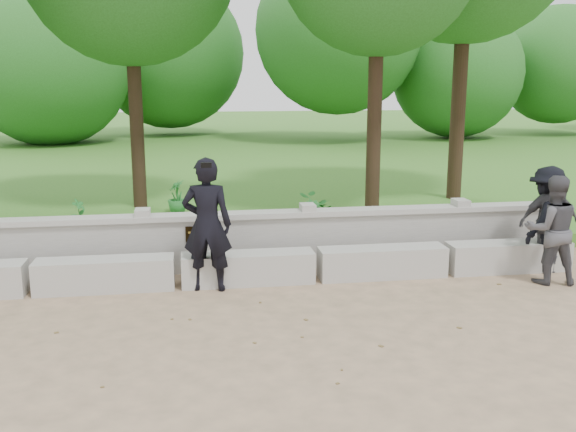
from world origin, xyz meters
TOP-DOWN VIEW (x-y plane):
  - ground at (0.00, 0.00)m, footprint 80.00×80.00m
  - lawn at (0.00, 14.00)m, footprint 40.00×22.00m
  - concrete_bench at (0.00, 1.90)m, footprint 11.90×0.45m
  - parapet_wall at (0.00, 2.60)m, footprint 12.50×0.35m
  - man_main at (0.42, 1.70)m, footprint 0.75×0.67m
  - visitor_left at (5.29, 1.25)m, footprint 0.86×0.72m
  - visitor_mid at (5.52, 1.80)m, footprint 1.20×1.10m
  - visitor_right at (5.56, 1.77)m, footprint 0.94×0.50m
  - shrub_a at (-1.80, 4.90)m, footprint 0.31×0.33m
  - shrub_b at (2.19, 3.30)m, footprint 0.41×0.45m
  - shrub_c at (2.41, 3.85)m, footprint 0.74×0.68m
  - shrub_d at (-0.05, 5.82)m, footprint 0.42×0.45m

SIDE VIEW (x-z plane):
  - ground at x=0.00m, z-range 0.00..0.00m
  - lawn at x=0.00m, z-range 0.00..0.25m
  - concrete_bench at x=0.00m, z-range 0.00..0.45m
  - parapet_wall at x=0.00m, z-range 0.01..0.91m
  - shrub_a at x=-1.80m, z-range 0.25..0.77m
  - shrub_b at x=2.19m, z-range 0.25..0.91m
  - shrub_d at x=-0.05m, z-range 0.25..0.93m
  - shrub_c at x=2.41m, z-range 0.25..0.93m
  - visitor_right at x=5.56m, z-range 0.00..1.52m
  - visitor_left at x=5.29m, z-range 0.00..1.57m
  - visitor_mid at x=5.52m, z-range 0.00..1.62m
  - man_main at x=0.42m, z-range 0.00..1.87m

